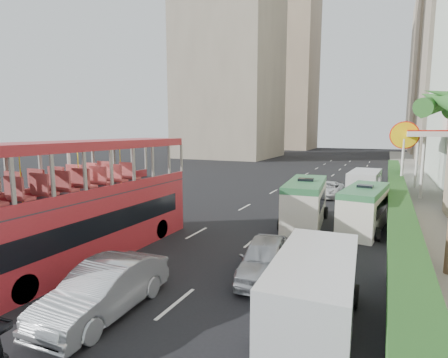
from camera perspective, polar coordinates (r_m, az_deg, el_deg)
The scene contains 16 objects.
ground_plane at distance 13.34m, azimuth -1.50°, elevation -16.40°, with size 200.00×200.00×0.00m, color black.
double_decker_bus at distance 16.05m, azimuth -21.10°, elevation -3.23°, with size 2.50×11.00×5.06m, color #B3262E.
car_silver_lane_a at distance 11.89m, azimuth -18.78°, elevation -20.07°, with size 1.65×4.73×1.56m, color silver.
car_silver_lane_b at distance 13.83m, azimuth 6.57°, elevation -15.52°, with size 1.72×4.27×1.45m, color silver.
van_asset at distance 30.38m, azimuth 16.49°, elevation -2.75°, with size 2.03×4.41×1.23m, color silver.
minibus_near at distance 20.96m, azimuth 13.11°, elevation -3.80°, with size 1.94×5.83×2.58m, color silver.
minibus_far at distance 20.78m, azimuth 21.87°, elevation -4.54°, with size 1.80×5.40×2.40m, color silver.
panel_van_near at distance 10.50m, azimuth 14.49°, elevation -17.49°, with size 2.07×5.18×2.07m, color silver.
panel_van_far at distance 31.13m, azimuth 21.95°, elevation -0.74°, with size 2.15×5.38×2.15m, color silver.
sidewalk at distance 36.44m, azimuth 30.36°, elevation -1.63°, with size 6.00×120.00×0.18m, color #99968C.
kerb_wall at distance 25.33m, azimuth 26.33°, elevation -3.81°, with size 0.30×44.00×1.00m, color silver.
hedge at distance 25.18m, azimuth 26.45°, elevation -1.92°, with size 1.10×44.00×0.70m, color #2D6626.
shell_station at distance 34.27m, azimuth 32.63°, elevation 2.14°, with size 6.50×8.00×5.50m, color silver.
tower_far_b at distance 116.34m, azimuth 31.58°, elevation 14.04°, with size 14.00×14.00×40.00m, color #A1937F.
tower_left_a at distance 74.99m, azimuth 1.02°, elevation 23.90°, with size 18.00×18.00×52.00m, color #A1937F.
tower_left_b at distance 105.97m, azimuth 10.17°, elevation 17.42°, with size 16.00×16.00×46.00m, color tan.
Camera 1 is at (5.44, -10.85, 5.52)m, focal length 28.00 mm.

